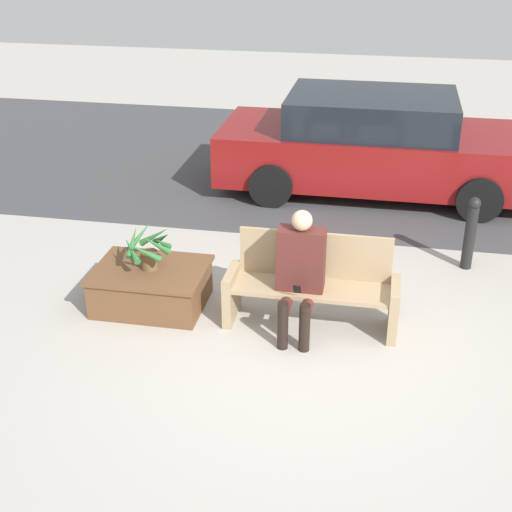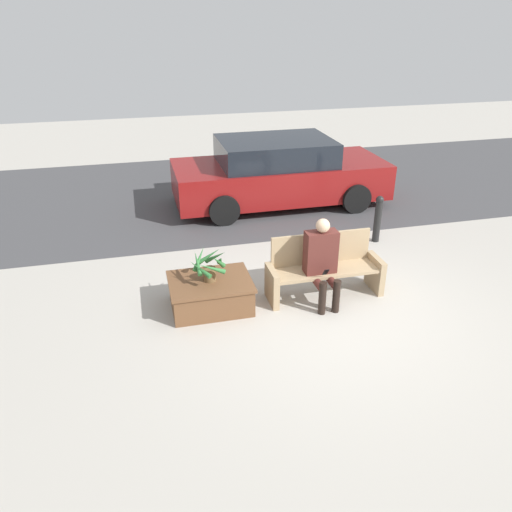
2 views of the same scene
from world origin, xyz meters
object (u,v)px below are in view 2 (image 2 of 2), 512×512
(planter_box, at_px, (211,293))
(potted_plant, at_px, (209,265))
(bollard_post, at_px, (378,218))
(person_seated, at_px, (322,258))
(bench, at_px, (324,268))
(parked_car, at_px, (279,173))

(planter_box, relative_size, potted_plant, 2.10)
(planter_box, distance_m, bollard_post, 3.61)
(person_seated, xyz_separation_m, potted_plant, (-1.56, 0.19, -0.01))
(planter_box, height_order, potted_plant, potted_plant)
(bench, xyz_separation_m, planter_box, (-1.67, 0.02, -0.18))
(person_seated, height_order, potted_plant, person_seated)
(person_seated, relative_size, planter_box, 1.09)
(bench, xyz_separation_m, parked_car, (0.44, 3.85, 0.28))
(potted_plant, relative_size, bollard_post, 0.63)
(bench, distance_m, person_seated, 0.33)
(person_seated, xyz_separation_m, bollard_post, (1.71, 1.70, -0.22))
(person_seated, distance_m, potted_plant, 1.57)
(planter_box, distance_m, potted_plant, 0.43)
(parked_car, bearing_deg, potted_plant, -118.78)
(person_seated, bearing_deg, parked_car, 82.31)
(potted_plant, height_order, bollard_post, potted_plant)
(potted_plant, bearing_deg, bench, -0.61)
(potted_plant, bearing_deg, parked_car, 61.22)
(bench, height_order, planter_box, bench)
(bench, height_order, potted_plant, bench)
(person_seated, height_order, parked_car, parked_car)
(bench, height_order, bollard_post, bench)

